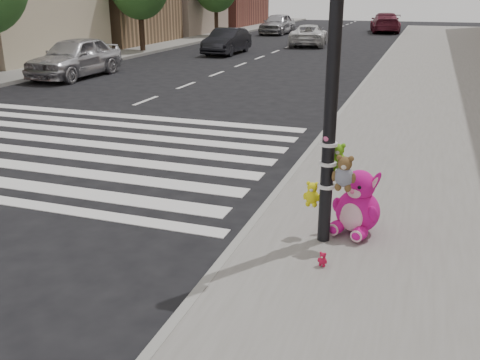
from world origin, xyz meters
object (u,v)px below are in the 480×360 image
at_px(signal_pole, 333,115).
at_px(car_white_near, 309,35).
at_px(pink_bunny, 357,206).
at_px(red_teddy, 323,259).
at_px(car_silver_far, 75,57).
at_px(car_dark_far, 227,41).

relative_size(signal_pole, car_white_near, 0.88).
height_order(pink_bunny, car_white_near, car_white_near).
bearing_deg(red_teddy, car_white_near, 113.75).
height_order(signal_pole, car_silver_far, signal_pole).
xyz_separation_m(car_silver_far, car_white_near, (5.90, 15.61, -0.14)).
bearing_deg(signal_pole, pink_bunny, 47.45).
bearing_deg(car_silver_far, signal_pole, -43.66).
xyz_separation_m(pink_bunny, car_white_near, (-6.46, 26.84, 0.12)).
xyz_separation_m(red_teddy, car_silver_far, (-12.13, 12.31, 0.54)).
xyz_separation_m(red_teddy, car_white_near, (-6.23, 27.93, 0.40)).
bearing_deg(pink_bunny, signal_pole, -114.93).
bearing_deg(car_white_near, car_dark_far, 54.63).
bearing_deg(pink_bunny, red_teddy, -84.79).
relative_size(signal_pole, pink_bunny, 4.33).
height_order(signal_pole, car_white_near, signal_pole).
xyz_separation_m(car_dark_far, car_white_near, (3.16, 5.99, -0.04)).
bearing_deg(red_teddy, pink_bunny, 88.77).
relative_size(red_teddy, car_white_near, 0.04).
bearing_deg(car_white_near, pink_bunny, 95.95).
bearing_deg(red_teddy, signal_pole, 108.64).
relative_size(pink_bunny, red_teddy, 5.11).
relative_size(car_silver_far, car_dark_far, 1.11).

